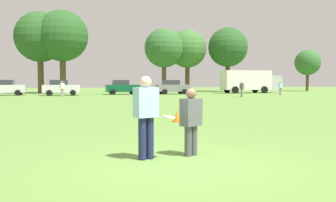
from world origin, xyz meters
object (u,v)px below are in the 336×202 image
(parked_car_center, at_px, (6,88))
(bystander_field_marshal, at_px, (242,88))
(parked_car_mid_right, at_px, (61,88))
(parked_car_near_right, at_px, (122,87))
(box_truck, at_px, (250,81))
(traffic_cone, at_px, (177,116))
(parked_car_far_right, at_px, (172,87))
(frisbee, at_px, (169,117))
(bystander_far_jogger, at_px, (281,87))
(player_defender, at_px, (191,118))
(player_thrower, at_px, (146,113))
(bystander_sideline_watcher, at_px, (62,88))

(parked_car_center, distance_m, bystander_field_marshal, 27.08)
(parked_car_mid_right, relative_size, parked_car_near_right, 1.00)
(bystander_field_marshal, bearing_deg, box_truck, 56.45)
(traffic_cone, distance_m, parked_car_far_right, 33.05)
(frisbee, bearing_deg, box_truck, 57.66)
(bystander_far_jogger, xyz_separation_m, bystander_field_marshal, (-6.75, -2.91, -0.02))
(frisbee, xyz_separation_m, traffic_cone, (2.50, 6.67, -0.65))
(box_truck, bearing_deg, frisbee, -122.34)
(player_defender, relative_size, parked_car_far_right, 0.34)
(bystander_far_jogger, relative_size, bystander_field_marshal, 1.02)
(parked_car_center, bearing_deg, frisbee, -79.84)
(parked_car_far_right, distance_m, box_truck, 12.02)
(traffic_cone, height_order, parked_car_near_right, parked_car_near_right)
(traffic_cone, relative_size, bystander_field_marshal, 0.29)
(player_thrower, relative_size, parked_car_mid_right, 0.40)
(parked_car_center, xyz_separation_m, bystander_field_marshal, (24.03, -12.47, 0.01))
(parked_car_far_right, relative_size, bystander_field_marshal, 2.59)
(player_defender, bearing_deg, bystander_far_jogger, 52.38)
(player_thrower, relative_size, parked_car_far_right, 0.40)
(parked_car_mid_right, height_order, parked_car_far_right, same)
(parked_car_far_right, xyz_separation_m, bystander_far_jogger, (10.83, -7.88, 0.03))
(frisbee, relative_size, box_truck, 0.03)
(player_thrower, height_order, parked_car_center, parked_car_center)
(bystander_field_marshal, bearing_deg, parked_car_near_right, 131.61)
(parked_car_near_right, bearing_deg, parked_car_center, 177.03)
(parked_car_mid_right, relative_size, bystander_field_marshal, 2.59)
(frisbee, relative_size, bystander_field_marshal, 0.16)
(parked_car_near_right, height_order, parked_car_far_right, same)
(parked_car_far_right, relative_size, bystander_far_jogger, 2.55)
(parked_car_near_right, distance_m, box_truck, 18.33)
(parked_car_far_right, relative_size, box_truck, 0.50)
(bystander_sideline_watcher, distance_m, bystander_far_jogger, 24.99)
(parked_car_center, bearing_deg, parked_car_mid_right, -19.55)
(parked_car_center, bearing_deg, traffic_cone, -73.77)
(parked_car_far_right, height_order, bystander_far_jogger, parked_car_far_right)
(player_thrower, xyz_separation_m, bystander_sideline_watcher, (-0.56, 34.09, -0.02))
(frisbee, xyz_separation_m, bystander_far_jogger, (23.66, 30.18, 0.08))
(player_thrower, xyz_separation_m, parked_car_center, (-6.69, 39.58, -0.04))
(parked_car_mid_right, distance_m, parked_car_near_right, 7.65)
(player_thrower, height_order, bystander_sideline_watcher, player_thrower)
(bystander_sideline_watcher, height_order, bystander_far_jogger, bystander_far_jogger)
(traffic_cone, height_order, parked_car_mid_right, parked_car_mid_right)
(parked_car_near_right, relative_size, box_truck, 0.50)
(player_thrower, height_order, parked_car_mid_right, parked_car_mid_right)
(parked_car_near_right, bearing_deg, player_defender, -98.62)
(bystander_far_jogger, bearing_deg, parked_car_center, 162.74)
(bystander_sideline_watcher, bearing_deg, bystander_far_jogger, -9.36)
(player_defender, xyz_separation_m, parked_car_far_right, (12.26, 37.84, 0.12))
(player_defender, xyz_separation_m, parked_car_center, (-7.70, 39.52, 0.12))
(player_defender, xyz_separation_m, parked_car_near_right, (5.89, 38.81, 0.12))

